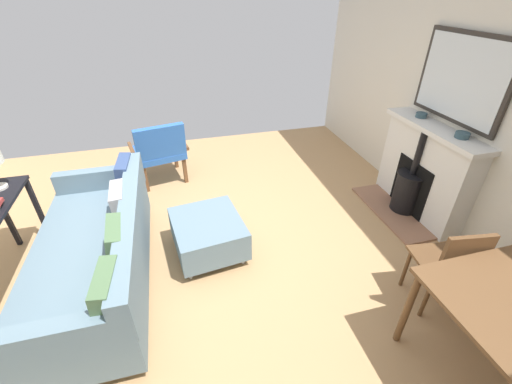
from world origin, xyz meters
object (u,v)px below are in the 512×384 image
object	(u,v)px
mantel_bowl_near	(421,115)
armchair_accent	(160,149)
mantel_bowl_far	(462,135)
sofa	(98,253)
dining_chair_near_fireplace	(451,263)
fireplace	(421,175)
ottoman	(208,233)

from	to	relation	value
mantel_bowl_near	armchair_accent	size ratio (longest dim) A/B	0.14
mantel_bowl_near	mantel_bowl_far	world-z (taller)	mantel_bowl_far
mantel_bowl_near	armchair_accent	world-z (taller)	mantel_bowl_near
mantel_bowl_far	sofa	distance (m)	3.48
mantel_bowl_far	dining_chair_near_fireplace	bearing A→B (deg)	51.60
fireplace	mantel_bowl_near	world-z (taller)	mantel_bowl_near
mantel_bowl_near	mantel_bowl_far	distance (m)	0.58
mantel_bowl_near	armchair_accent	bearing A→B (deg)	-21.65
armchair_accent	dining_chair_near_fireplace	distance (m)	3.38
ottoman	armchair_accent	xyz separation A→B (m)	(0.39, -1.52, 0.24)
mantel_bowl_far	ottoman	size ratio (longest dim) A/B	0.17
mantel_bowl_near	dining_chair_near_fireplace	bearing A→B (deg)	63.83
mantel_bowl_near	mantel_bowl_far	size ratio (longest dim) A/B	0.92
mantel_bowl_far	sofa	size ratio (longest dim) A/B	0.07
ottoman	mantel_bowl_near	bearing A→B (deg)	-171.01
sofa	armchair_accent	size ratio (longest dim) A/B	2.36
sofa	armchair_accent	world-z (taller)	armchair_accent
sofa	ottoman	xyz separation A→B (m)	(-0.95, -0.16, -0.12)
mantel_bowl_near	ottoman	size ratio (longest dim) A/B	0.15
sofa	dining_chair_near_fireplace	xyz separation A→B (m)	(-2.65, 0.98, 0.14)
mantel_bowl_near	ottoman	world-z (taller)	mantel_bowl_near
sofa	dining_chair_near_fireplace	world-z (taller)	dining_chair_near_fireplace
fireplace	dining_chair_near_fireplace	distance (m)	1.43
mantel_bowl_near	dining_chair_near_fireplace	world-z (taller)	mantel_bowl_near
mantel_bowl_near	sofa	xyz separation A→B (m)	(3.40, 0.55, -0.71)
dining_chair_near_fireplace	mantel_bowl_near	bearing A→B (deg)	-116.17
fireplace	sofa	size ratio (longest dim) A/B	0.64
fireplace	armchair_accent	size ratio (longest dim) A/B	1.50
mantel_bowl_near	sofa	bearing A→B (deg)	9.11
sofa	mantel_bowl_near	bearing A→B (deg)	-170.89
mantel_bowl_far	armchair_accent	world-z (taller)	mantel_bowl_far
fireplace	ottoman	world-z (taller)	fireplace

